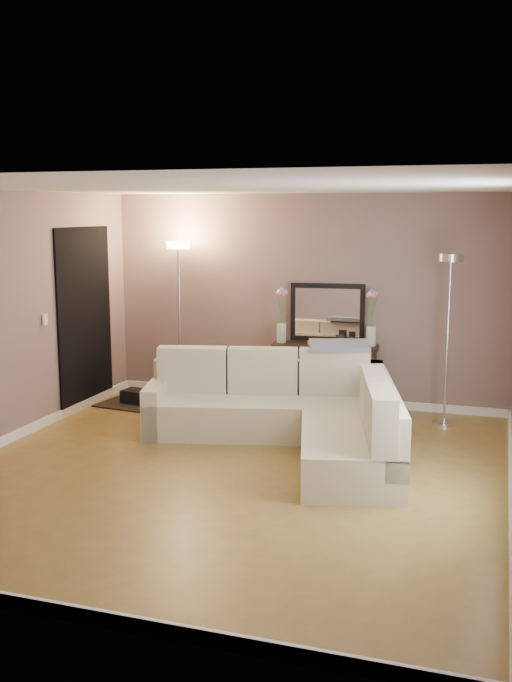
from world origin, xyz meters
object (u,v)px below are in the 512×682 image
(sectional_sofa, at_px, (296,413))
(floor_lamp_unlit, at_px, (449,305))
(floor_lamp_lit, at_px, (179,289))
(console_table, at_px, (318,372))

(sectional_sofa, bearing_deg, floor_lamp_unlit, 41.27)
(floor_lamp_lit, distance_m, floor_lamp_unlit, 3.35)
(floor_lamp_unlit, bearing_deg, sectional_sofa, -138.73)
(sectional_sofa, xyz_separation_m, floor_lamp_lit, (-1.94, 1.46, 1.08))
(sectional_sofa, height_order, console_table, sectional_sofa)
(console_table, height_order, floor_lamp_unlit, floor_lamp_unlit)
(console_table, xyz_separation_m, floor_lamp_unlit, (1.54, -0.31, 0.92))
(floor_lamp_unlit, bearing_deg, floor_lamp_lit, 176.14)
(floor_lamp_lit, height_order, floor_lamp_unlit, floor_lamp_lit)
(console_table, bearing_deg, floor_lamp_lit, -177.40)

